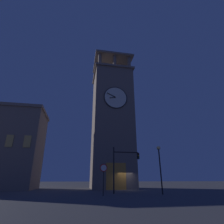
# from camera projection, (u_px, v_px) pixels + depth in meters

# --- Properties ---
(ground_plane) EXTENTS (200.00, 200.00, 0.00)m
(ground_plane) POSITION_uv_depth(u_px,v_px,m) (127.00, 190.00, 26.93)
(ground_plane) COLOR #424247
(clocktower) EXTENTS (7.88, 7.98, 28.12)m
(clocktower) POSITION_uv_depth(u_px,v_px,m) (112.00, 123.00, 34.66)
(clocktower) COLOR #75665B
(clocktower) RESTS_ON ground_plane
(traffic_signal_near) EXTENTS (3.29, 0.41, 5.24)m
(traffic_signal_near) POSITION_uv_depth(u_px,v_px,m) (123.00, 163.00, 21.45)
(traffic_signal_near) COLOR black
(traffic_signal_near) RESTS_ON ground_plane
(street_lamp) EXTENTS (0.44, 0.44, 5.18)m
(street_lamp) POSITION_uv_depth(u_px,v_px,m) (160.00, 160.00, 20.26)
(street_lamp) COLOR black
(street_lamp) RESTS_ON ground_plane
(no_horn_sign) EXTENTS (0.78, 0.14, 3.03)m
(no_horn_sign) POSITION_uv_depth(u_px,v_px,m) (104.00, 170.00, 18.16)
(no_horn_sign) COLOR black
(no_horn_sign) RESTS_ON ground_plane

